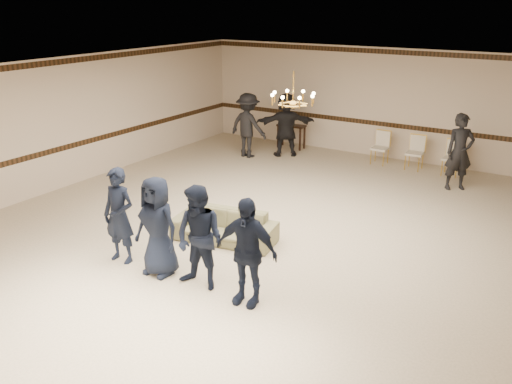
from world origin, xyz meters
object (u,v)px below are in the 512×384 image
banquet_chair_mid (415,153)px  banquet_chair_left (380,148)px  boy_b (157,226)px  adult_right (460,152)px  boy_a (119,216)px  banquet_chair_right (452,158)px  console_table (291,136)px  chandelier (293,88)px  boy_d (246,251)px  settee (224,226)px  adult_mid (286,125)px  adult_left (248,125)px  boy_c (200,238)px

banquet_chair_mid → banquet_chair_left: bearing=176.2°
boy_b → banquet_chair_left: bearing=84.3°
adult_right → banquet_chair_left: bearing=119.3°
boy_a → banquet_chair_left: boy_a is taller
banquet_chair_right → console_table: (-5.00, 0.20, -0.10)m
chandelier → banquet_chair_left: (0.05, 5.24, -2.41)m
chandelier → boy_a: (-1.78, -3.11, -2.00)m
boy_d → adult_right: adult_right is taller
boy_a → settee: (1.08, 1.69, -0.58)m
boy_b → banquet_chair_mid: (1.93, 8.35, -0.41)m
boy_d → chandelier: bearing=101.6°
settee → banquet_chair_right: (2.75, 6.66, 0.17)m
adult_mid → banquet_chair_mid: size_ratio=2.03×
boy_b → adult_left: adult_left is taller
chandelier → banquet_chair_mid: bearing=78.7°
banquet_chair_mid → adult_right: bearing=-41.3°
chandelier → boy_a: bearing=-119.9°
chandelier → boy_b: bearing=-105.9°
boy_d → settee: 2.41m
boy_d → banquet_chair_left: boy_d is taller
chandelier → banquet_chair_right: bearing=68.7°
boy_b → boy_d: size_ratio=1.00×
boy_a → boy_c: (1.80, 0.00, 0.00)m
chandelier → adult_mid: 5.64m
adult_right → adult_left: bearing=146.2°
boy_b → banquet_chair_right: bearing=71.4°
boy_c → console_table: (-2.97, 8.55, -0.50)m
adult_left → adult_mid: size_ratio=1.00×
banquet_chair_left → banquet_chair_mid: size_ratio=1.00×
adult_mid → boy_a: bearing=60.3°
boy_c → adult_right: bearing=70.9°
settee → console_table: (-2.25, 6.86, 0.08)m
settee → console_table: bearing=98.0°
boy_a → banquet_chair_mid: (2.83, 8.35, -0.41)m
boy_b → banquet_chair_left: size_ratio=1.87×
boy_a → boy_d: (2.70, 0.00, 0.00)m
boy_a → boy_b: (0.90, 0.00, 0.00)m
banquet_chair_mid → banquet_chair_right: size_ratio=1.00×
adult_right → boy_b: bearing=-151.1°
chandelier → adult_left: size_ratio=0.49×
boy_a → boy_d: size_ratio=1.00×
adult_right → settee: bearing=-155.8°
boy_c → boy_d: (0.90, 0.00, 0.00)m
boy_c → settee: bearing=112.4°
banquet_chair_right → adult_mid: bearing=-169.4°
boy_b → console_table: (-2.07, 8.55, -0.50)m
adult_left → banquet_chair_mid: size_ratio=2.03×
boy_b → console_table: boy_b is taller
boy_a → settee: size_ratio=0.86×
boy_c → boy_d: size_ratio=1.00×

